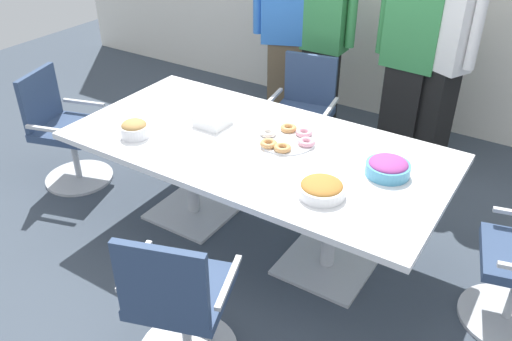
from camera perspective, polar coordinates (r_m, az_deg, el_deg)
The scene contains 14 objects.
ground_plane at distance 3.78m, azimuth 0.00°, elevation -7.17°, with size 10.00×10.00×0.01m, color #3D4754.
conference_table at distance 3.42m, azimuth 0.00°, elevation 1.07°, with size 2.40×1.20×0.75m.
office_chair_0 at distance 2.75m, azimuth -8.21°, elevation -14.21°, with size 0.68×0.68×0.91m.
office_chair_2 at distance 4.47m, azimuth 5.03°, elevation 5.52°, with size 0.62×0.62×0.91m.
office_chair_3 at distance 4.46m, azimuth -19.76°, elevation 3.65°, with size 0.67×0.67×0.91m.
person_standing_0 at distance 4.87m, azimuth 3.36°, elevation 14.51°, with size 0.59×0.38×1.78m.
person_standing_1 at distance 4.80m, azimuth 6.98°, elevation 13.67°, with size 0.61×0.22×1.73m.
person_standing_2 at distance 4.50m, azimuth 16.23°, elevation 11.53°, with size 0.61×0.25×1.74m.
person_standing_3 at distance 4.43m, azimuth 19.17°, elevation 11.54°, with size 0.58×0.39×1.84m.
snack_bowl_cookies at distance 3.51m, azimuth -12.88°, elevation 4.39°, with size 0.18×0.18×0.12m.
snack_bowl_pretzels at distance 2.87m, azimuth 7.03°, elevation -1.89°, with size 0.26×0.26×0.09m.
snack_bowl_candy_mix at distance 3.11m, azimuth 13.94°, elevation 0.37°, with size 0.25×0.25×0.10m.
donut_platter at distance 3.38m, azimuth 3.28°, elevation 3.40°, with size 0.38×0.36×0.04m.
napkin_pile at distance 3.58m, azimuth -4.68°, elevation 5.33°, with size 0.20×0.20×0.07m, color white.
Camera 1 is at (1.59, -2.48, 2.37)m, focal length 37.40 mm.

